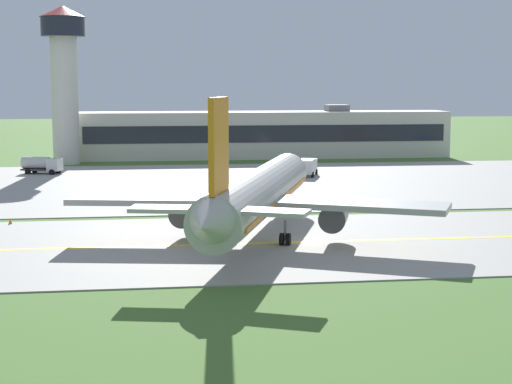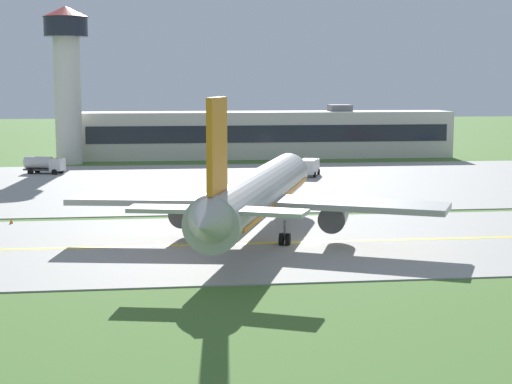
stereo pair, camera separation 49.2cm
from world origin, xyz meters
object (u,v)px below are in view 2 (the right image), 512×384
(service_truck_pushback, at_px, (44,164))
(control_tower, at_px, (67,69))
(airplane_lead, at_px, (258,194))
(service_truck_catering, at_px, (310,166))

(service_truck_pushback, height_order, control_tower, control_tower)
(airplane_lead, height_order, service_truck_pushback, airplane_lead)
(airplane_lead, relative_size, service_truck_catering, 6.09)
(service_truck_catering, relative_size, control_tower, 0.24)
(service_truck_catering, relative_size, service_truck_pushback, 1.00)
(service_truck_pushback, bearing_deg, service_truck_catering, -11.99)
(service_truck_pushback, distance_m, control_tower, 21.37)
(airplane_lead, height_order, service_truck_catering, airplane_lead)
(service_truck_pushback, relative_size, control_tower, 0.24)
(control_tower, bearing_deg, airplane_lead, -72.40)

